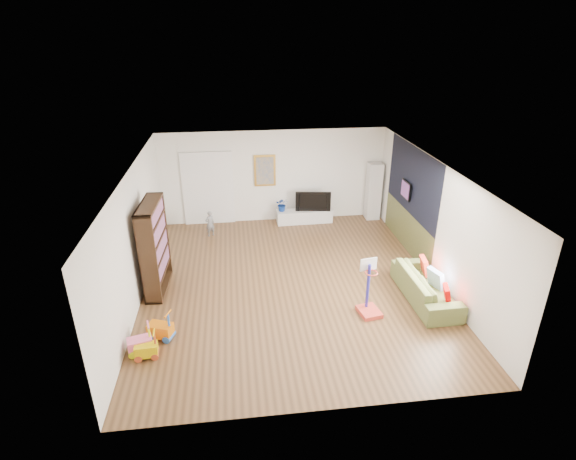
{
  "coord_description": "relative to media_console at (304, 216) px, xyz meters",
  "views": [
    {
      "loc": [
        -1.16,
        -8.72,
        5.33
      ],
      "look_at": [
        0.0,
        0.4,
        1.15
      ],
      "focal_mm": 28.0,
      "sensor_mm": 36.0,
      "label": 1
    }
  ],
  "objects": [
    {
      "name": "media_console",
      "position": [
        0.0,
        0.0,
        0.0
      ],
      "size": [
        1.65,
        0.45,
        0.38
      ],
      "primitive_type": "cube",
      "rotation": [
        0.0,
        0.0,
        0.03
      ],
      "color": "silver",
      "rests_on": "ground"
    },
    {
      "name": "pillow_left",
      "position": [
        2.06,
        -5.01,
        0.29
      ],
      "size": [
        0.18,
        0.36,
        0.35
      ],
      "primitive_type": "cube",
      "rotation": [
        0.0,
        0.0,
        -0.28
      ],
      "color": "#D10402",
      "rests_on": "sofa"
    },
    {
      "name": "artwork_right",
      "position": [
        2.29,
        -1.82,
        1.36
      ],
      "size": [
        0.04,
        0.56,
        0.46
      ],
      "primitive_type": "cube",
      "color": "#7F3F8C",
      "rests_on": "wall_right"
    },
    {
      "name": "ride_on_orange",
      "position": [
        -3.53,
        -5.08,
        0.1
      ],
      "size": [
        0.51,
        0.41,
        0.59
      ],
      "primitive_type": "cube",
      "rotation": [
        0.0,
        0.0,
        -0.35
      ],
      "color": "orange",
      "rests_on": "ground"
    },
    {
      "name": "wall_right",
      "position": [
        2.37,
        -3.42,
        1.16
      ],
      "size": [
        0.0,
        7.5,
        2.7
      ],
      "primitive_type": "cube",
      "color": "silver",
      "rests_on": "ground"
    },
    {
      "name": "wall_front",
      "position": [
        -0.88,
        -7.17,
        1.16
      ],
      "size": [
        6.5,
        0.0,
        2.7
      ],
      "primitive_type": "cube",
      "color": "silver",
      "rests_on": "ground"
    },
    {
      "name": "ceiling",
      "position": [
        -0.88,
        -3.42,
        2.51
      ],
      "size": [
        6.5,
        7.5,
        0.0
      ],
      "primitive_type": "cube",
      "color": "white",
      "rests_on": "ground"
    },
    {
      "name": "sofa",
      "position": [
        1.9,
        -4.4,
        0.11
      ],
      "size": [
        0.84,
        2.08,
        0.6
      ],
      "primitive_type": "imported",
      "rotation": [
        0.0,
        0.0,
        1.59
      ],
      "color": "olive",
      "rests_on": "ground"
    },
    {
      "name": "wall_back",
      "position": [
        -0.88,
        0.33,
        1.16
      ],
      "size": [
        6.5,
        0.0,
        2.7
      ],
      "primitive_type": "cube",
      "color": "white",
      "rests_on": "ground"
    },
    {
      "name": "tv",
      "position": [
        0.25,
        0.01,
        0.49
      ],
      "size": [
        1.04,
        0.28,
        0.59
      ],
      "primitive_type": "imported",
      "rotation": [
        0.0,
        0.0,
        -0.14
      ],
      "color": "black",
      "rests_on": "media_console"
    },
    {
      "name": "pillow_right",
      "position": [
        2.09,
        -3.84,
        0.29
      ],
      "size": [
        0.16,
        0.4,
        0.39
      ],
      "primitive_type": "cube",
      "rotation": [
        0.0,
        0.0,
        -0.15
      ],
      "color": "red",
      "rests_on": "sofa"
    },
    {
      "name": "bookshelf",
      "position": [
        -3.8,
        -3.23,
        0.82
      ],
      "size": [
        0.43,
        1.39,
        2.01
      ],
      "primitive_type": "cube",
      "rotation": [
        0.0,
        0.0,
        -0.05
      ],
      "color": "#321E10",
      "rests_on": "ground"
    },
    {
      "name": "ride_on_yellow",
      "position": [
        -3.71,
        -5.59,
        0.07
      ],
      "size": [
        0.4,
        0.27,
        0.52
      ],
      "primitive_type": "cube",
      "rotation": [
        0.0,
        0.0,
        0.06
      ],
      "color": "#D8B604",
      "rests_on": "ground"
    },
    {
      "name": "painting_back",
      "position": [
        -1.13,
        0.29,
        1.36
      ],
      "size": [
        0.62,
        0.06,
        0.92
      ],
      "primitive_type": "cube",
      "color": "gold",
      "rests_on": "wall_back"
    },
    {
      "name": "wall_left",
      "position": [
        -4.13,
        -3.42,
        1.16
      ],
      "size": [
        0.0,
        7.5,
        2.7
      ],
      "primitive_type": "cube",
      "color": "white",
      "rests_on": "ground"
    },
    {
      "name": "tall_cabinet",
      "position": [
        2.08,
        0.08,
        0.66
      ],
      "size": [
        0.41,
        0.41,
        1.71
      ],
      "primitive_type": "cube",
      "rotation": [
        0.0,
        0.0,
        -0.02
      ],
      "color": "silver",
      "rests_on": "ground"
    },
    {
      "name": "floor",
      "position": [
        -0.88,
        -3.42,
        -0.19
      ],
      "size": [
        6.5,
        7.5,
        0.0
      ],
      "primitive_type": "cube",
      "color": "brown",
      "rests_on": "ground"
    },
    {
      "name": "vase_plant",
      "position": [
        -0.66,
        0.03,
        0.4
      ],
      "size": [
        0.42,
        0.38,
        0.41
      ],
      "primitive_type": "imported",
      "rotation": [
        0.0,
        0.0,
        -0.17
      ],
      "color": "navy",
      "rests_on": "media_console"
    },
    {
      "name": "basketball_hoop",
      "position": [
        0.56,
        -4.8,
        0.4
      ],
      "size": [
        0.49,
        0.56,
        1.19
      ],
      "primitive_type": "cube",
      "rotation": [
        0.0,
        0.0,
        0.18
      ],
      "color": "#D34031",
      "rests_on": "ground"
    },
    {
      "name": "child",
      "position": [
        -2.75,
        -0.61,
        0.18
      ],
      "size": [
        0.32,
        0.28,
        0.73
      ],
      "primitive_type": "imported",
      "rotation": [
        0.0,
        0.0,
        3.64
      ],
      "color": "slate",
      "rests_on": "ground"
    },
    {
      "name": "doorway",
      "position": [
        -2.78,
        0.29,
        0.86
      ],
      "size": [
        1.45,
        0.06,
        2.1
      ],
      "primitive_type": "cube",
      "color": "white",
      "rests_on": "ground"
    },
    {
      "name": "navy_accent",
      "position": [
        2.36,
        -2.02,
        1.66
      ],
      "size": [
        0.01,
        3.2,
        1.7
      ],
      "primitive_type": "cube",
      "color": "black",
      "rests_on": "wall_right"
    },
    {
      "name": "ride_on_pink",
      "position": [
        -3.84,
        -5.44,
        0.09
      ],
      "size": [
        0.48,
        0.36,
        0.56
      ],
      "primitive_type": "cube",
      "rotation": [
        0.0,
        0.0,
        0.25
      ],
      "color": "pink",
      "rests_on": "ground"
    },
    {
      "name": "pillow_center",
      "position": [
        2.1,
        -4.4,
        0.29
      ],
      "size": [
        0.23,
        0.43,
        0.42
      ],
      "primitive_type": "cube",
      "rotation": [
        0.0,
        0.0,
        0.3
      ],
      "color": "silver",
      "rests_on": "sofa"
    },
    {
      "name": "olive_wainscot",
      "position": [
        2.36,
        -2.02,
        0.31
      ],
      "size": [
        0.01,
        3.2,
        1.0
      ],
      "primitive_type": "cube",
      "color": "brown",
      "rests_on": "wall_right"
    }
  ]
}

